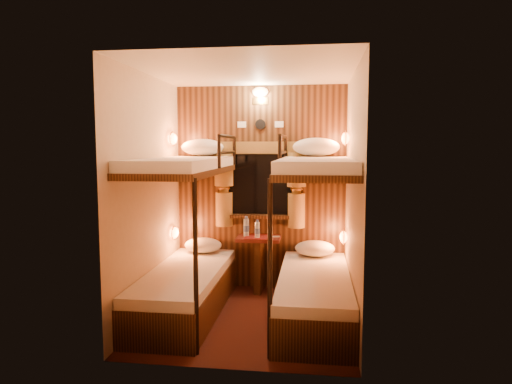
# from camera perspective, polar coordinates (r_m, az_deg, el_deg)

# --- Properties ---
(floor) EXTENTS (2.10, 2.10, 0.00)m
(floor) POSITION_cam_1_polar(r_m,az_deg,el_deg) (4.69, -1.02, -15.48)
(floor) COLOR #37140F
(floor) RESTS_ON ground
(ceiling) EXTENTS (2.10, 2.10, 0.00)m
(ceiling) POSITION_cam_1_polar(r_m,az_deg,el_deg) (4.42, -1.08, 14.88)
(ceiling) COLOR silver
(ceiling) RESTS_ON wall_back
(wall_back) EXTENTS (2.40, 0.00, 2.40)m
(wall_back) POSITION_cam_1_polar(r_m,az_deg,el_deg) (5.43, 0.59, 0.50)
(wall_back) COLOR #C6B293
(wall_back) RESTS_ON floor
(wall_front) EXTENTS (2.40, 0.00, 2.40)m
(wall_front) POSITION_cam_1_polar(r_m,az_deg,el_deg) (3.37, -3.69, -2.76)
(wall_front) COLOR #C6B293
(wall_front) RESTS_ON floor
(wall_left) EXTENTS (0.00, 2.40, 2.40)m
(wall_left) POSITION_cam_1_polar(r_m,az_deg,el_deg) (4.65, -13.33, -0.55)
(wall_left) COLOR #C6B293
(wall_left) RESTS_ON floor
(wall_right) EXTENTS (0.00, 2.40, 2.40)m
(wall_right) POSITION_cam_1_polar(r_m,az_deg,el_deg) (4.36, 12.05, -0.92)
(wall_right) COLOR #C6B293
(wall_right) RESTS_ON floor
(back_panel) EXTENTS (2.00, 0.03, 2.40)m
(back_panel) POSITION_cam_1_polar(r_m,az_deg,el_deg) (5.42, 0.57, 0.48)
(back_panel) COLOR black
(back_panel) RESTS_ON floor
(bunk_left) EXTENTS (0.72, 1.90, 1.82)m
(bunk_left) POSITION_cam_1_polar(r_m,az_deg,el_deg) (4.72, -8.80, -8.29)
(bunk_left) COLOR black
(bunk_left) RESTS_ON floor
(bunk_right) EXTENTS (0.72, 1.90, 1.82)m
(bunk_right) POSITION_cam_1_polar(r_m,az_deg,el_deg) (4.54, 7.32, -8.84)
(bunk_right) COLOR black
(bunk_right) RESTS_ON floor
(window) EXTENTS (1.00, 0.12, 0.79)m
(window) POSITION_cam_1_polar(r_m,az_deg,el_deg) (5.39, 0.53, 0.25)
(window) COLOR black
(window) RESTS_ON back_panel
(curtains) EXTENTS (1.10, 0.22, 1.00)m
(curtains) POSITION_cam_1_polar(r_m,az_deg,el_deg) (5.35, 0.49, 1.10)
(curtains) COLOR brown
(curtains) RESTS_ON back_panel
(back_fixtures) EXTENTS (0.54, 0.09, 0.48)m
(back_fixtures) POSITION_cam_1_polar(r_m,az_deg,el_deg) (5.39, 0.53, 11.60)
(back_fixtures) COLOR black
(back_fixtures) RESTS_ON back_panel
(reading_lamps) EXTENTS (2.00, 0.20, 1.25)m
(reading_lamps) POSITION_cam_1_polar(r_m,az_deg,el_deg) (5.08, 0.12, 0.59)
(reading_lamps) COLOR orange
(reading_lamps) RESTS_ON wall_left
(table) EXTENTS (0.50, 0.34, 0.66)m
(table) POSITION_cam_1_polar(r_m,az_deg,el_deg) (5.37, 0.32, -8.07)
(table) COLOR #5E1915
(table) RESTS_ON floor
(bottle_left) EXTENTS (0.07, 0.07, 0.24)m
(bottle_left) POSITION_cam_1_polar(r_m,az_deg,el_deg) (5.34, -1.22, -4.45)
(bottle_left) COLOR #99BFE5
(bottle_left) RESTS_ON table
(bottle_right) EXTENTS (0.06, 0.06, 0.21)m
(bottle_right) POSITION_cam_1_polar(r_m,az_deg,el_deg) (5.24, 0.16, -4.78)
(bottle_right) COLOR #99BFE5
(bottle_right) RESTS_ON table
(sachet_a) EXTENTS (0.09, 0.08, 0.01)m
(sachet_a) POSITION_cam_1_polar(r_m,az_deg,el_deg) (5.32, 2.55, -5.58)
(sachet_a) COLOR silver
(sachet_a) RESTS_ON table
(sachet_b) EXTENTS (0.08, 0.07, 0.00)m
(sachet_b) POSITION_cam_1_polar(r_m,az_deg,el_deg) (5.31, 1.75, -5.61)
(sachet_b) COLOR silver
(sachet_b) RESTS_ON table
(pillow_lower_left) EXTENTS (0.44, 0.31, 0.17)m
(pillow_lower_left) POSITION_cam_1_polar(r_m,az_deg,el_deg) (5.41, -6.63, -6.61)
(pillow_lower_left) COLOR silver
(pillow_lower_left) RESTS_ON bunk_left
(pillow_lower_right) EXTENTS (0.45, 0.32, 0.18)m
(pillow_lower_right) POSITION_cam_1_polar(r_m,az_deg,el_deg) (5.24, 7.36, -7.00)
(pillow_lower_right) COLOR silver
(pillow_lower_right) RESTS_ON bunk_right
(pillow_upper_left) EXTENTS (0.49, 0.35, 0.19)m
(pillow_upper_left) POSITION_cam_1_polar(r_m,az_deg,el_deg) (5.31, -6.70, 5.56)
(pillow_upper_left) COLOR silver
(pillow_upper_left) RESTS_ON bunk_left
(pillow_upper_right) EXTENTS (0.52, 0.37, 0.20)m
(pillow_upper_right) POSITION_cam_1_polar(r_m,az_deg,el_deg) (5.10, 7.53, 5.60)
(pillow_upper_right) COLOR silver
(pillow_upper_right) RESTS_ON bunk_right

